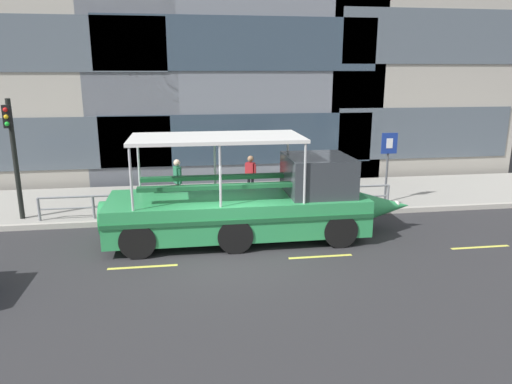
% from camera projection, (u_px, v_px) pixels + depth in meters
% --- Properties ---
extents(ground_plane, '(120.00, 120.00, 0.00)m').
position_uv_depth(ground_plane, '(232.00, 254.00, 13.18)').
color(ground_plane, '#2B2B2D').
extents(sidewalk, '(32.00, 4.80, 0.18)m').
position_uv_depth(sidewalk, '(218.00, 199.00, 18.52)').
color(sidewalk, '#99968E').
rests_on(sidewalk, ground_plane).
extents(curb_edge, '(32.00, 0.18, 0.18)m').
position_uv_depth(curb_edge, '(223.00, 218.00, 16.14)').
color(curb_edge, '#B2ADA3').
rests_on(curb_edge, ground_plane).
extents(lane_centreline, '(25.80, 0.12, 0.01)m').
position_uv_depth(lane_centreline, '(234.00, 262.00, 12.68)').
color(lane_centreline, '#DBD64C').
rests_on(lane_centreline, ground_plane).
extents(curb_guardrail, '(12.18, 0.09, 0.80)m').
position_uv_depth(curb_guardrail, '(223.00, 198.00, 16.31)').
color(curb_guardrail, gray).
rests_on(curb_guardrail, sidewalk).
extents(traffic_light_pole, '(0.24, 0.46, 3.96)m').
position_uv_depth(traffic_light_pole, '(13.00, 148.00, 15.17)').
color(traffic_light_pole, black).
rests_on(traffic_light_pole, sidewalk).
extents(parking_sign, '(0.60, 0.12, 2.62)m').
position_uv_depth(parking_sign, '(388.00, 156.00, 17.31)').
color(parking_sign, '#4C4F54').
rests_on(parking_sign, sidewalk).
extents(duck_tour_boat, '(9.53, 2.64, 3.15)m').
position_uv_depth(duck_tour_boat, '(256.00, 204.00, 14.30)').
color(duck_tour_boat, '#2D9351').
rests_on(duck_tour_boat, ground_plane).
extents(pedestrian_near_bow, '(0.27, 0.41, 1.54)m').
position_uv_depth(pedestrian_near_bow, '(310.00, 178.00, 17.48)').
color(pedestrian_near_bow, '#1E2338').
rests_on(pedestrian_near_bow, sidewalk).
extents(pedestrian_mid_left, '(0.39, 0.36, 1.72)m').
position_uv_depth(pedestrian_mid_left, '(251.00, 173.00, 17.85)').
color(pedestrian_mid_left, black).
rests_on(pedestrian_mid_left, sidewalk).
extents(pedestrian_mid_right, '(0.30, 0.47, 1.73)m').
position_uv_depth(pedestrian_mid_right, '(178.00, 178.00, 17.00)').
color(pedestrian_mid_right, '#47423D').
rests_on(pedestrian_mid_right, sidewalk).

